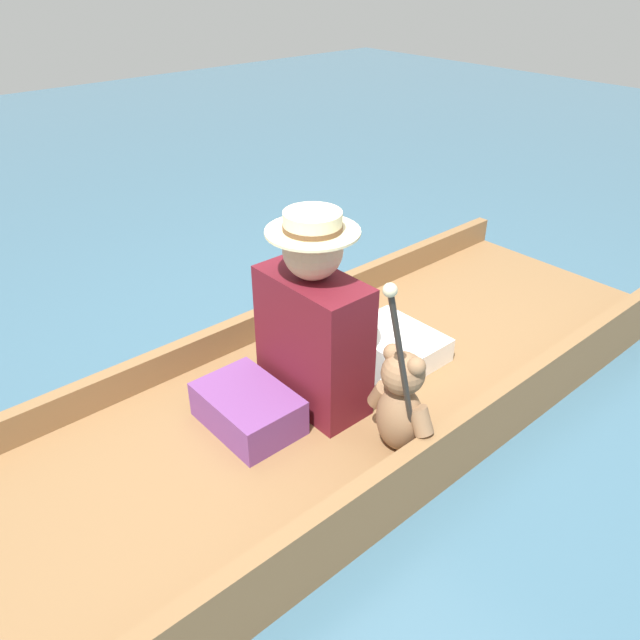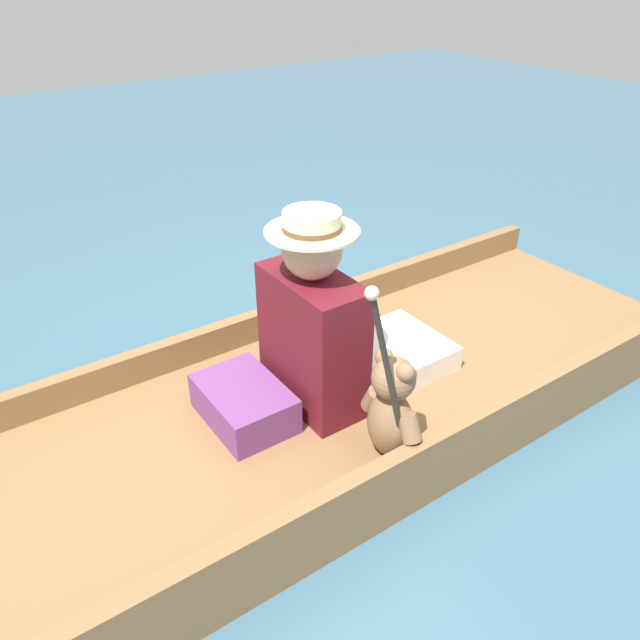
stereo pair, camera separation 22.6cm
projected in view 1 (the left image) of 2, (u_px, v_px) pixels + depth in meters
name	position (u px, v px, depth m)	size (l,w,h in m)	color
ground_plane	(357.00, 406.00, 2.76)	(16.00, 16.00, 0.00)	#385B70
punt_boat	(358.00, 389.00, 2.71)	(1.15, 3.21, 0.29)	brown
seat_cushion	(248.00, 408.00, 2.38)	(0.40, 0.28, 0.15)	#6B3875
seated_person	(331.00, 330.00, 2.46)	(0.45, 0.81, 0.81)	white
teddy_bear	(401.00, 403.00, 2.21)	(0.30, 0.17, 0.42)	#846042
wine_glass	(314.00, 311.00, 3.00)	(0.08, 0.08, 0.11)	silver
walking_cane	(402.00, 364.00, 1.97)	(0.04, 0.23, 0.77)	#2D2823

